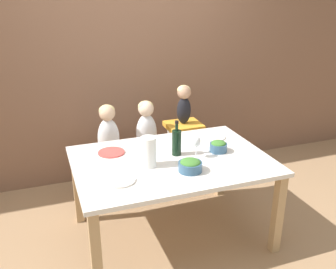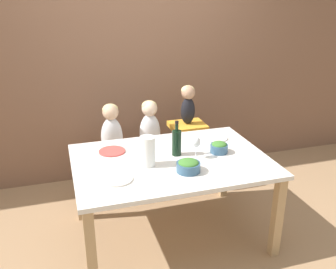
% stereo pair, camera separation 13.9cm
% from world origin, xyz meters
% --- Properties ---
extents(ground_plane, '(14.00, 14.00, 0.00)m').
position_xyz_m(ground_plane, '(0.00, 0.00, 0.00)').
color(ground_plane, '#9E7A56').
extents(wall_back, '(10.00, 0.06, 2.70)m').
position_xyz_m(wall_back, '(0.00, 1.31, 1.35)').
color(wall_back, brown).
rests_on(wall_back, ground_plane).
extents(dining_table, '(1.55, 1.08, 0.73)m').
position_xyz_m(dining_table, '(0.00, 0.00, 0.64)').
color(dining_table, white).
rests_on(dining_table, ground_plane).
extents(chair_far_left, '(0.42, 0.36, 0.46)m').
position_xyz_m(chair_far_left, '(-0.35, 0.79, 0.38)').
color(chair_far_left, silver).
rests_on(chair_far_left, ground_plane).
extents(chair_far_center, '(0.42, 0.36, 0.46)m').
position_xyz_m(chair_far_center, '(0.03, 0.79, 0.38)').
color(chair_far_center, silver).
rests_on(chair_far_center, ground_plane).
extents(chair_right_highchair, '(0.36, 0.31, 0.71)m').
position_xyz_m(chair_right_highchair, '(0.43, 0.79, 0.55)').
color(chair_right_highchair, silver).
rests_on(chair_right_highchair, ground_plane).
extents(person_child_left, '(0.21, 0.16, 0.53)m').
position_xyz_m(person_child_left, '(-0.35, 0.79, 0.74)').
color(person_child_left, silver).
rests_on(person_child_left, chair_far_left).
extents(person_child_center, '(0.21, 0.16, 0.53)m').
position_xyz_m(person_child_center, '(0.03, 0.79, 0.74)').
color(person_child_center, silver).
rests_on(person_child_center, chair_far_center).
extents(person_baby_right, '(0.15, 0.14, 0.40)m').
position_xyz_m(person_baby_right, '(0.43, 0.79, 0.95)').
color(person_baby_right, black).
rests_on(person_baby_right, chair_right_highchair).
extents(wine_bottle, '(0.08, 0.08, 0.29)m').
position_xyz_m(wine_bottle, '(0.07, 0.06, 0.84)').
color(wine_bottle, black).
rests_on(wine_bottle, dining_table).
extents(paper_towel_roll, '(0.12, 0.12, 0.24)m').
position_xyz_m(paper_towel_roll, '(-0.21, -0.06, 0.84)').
color(paper_towel_roll, white).
rests_on(paper_towel_roll, dining_table).
extents(wine_glass_near, '(0.07, 0.07, 0.19)m').
position_xyz_m(wine_glass_near, '(0.20, -0.04, 0.86)').
color(wine_glass_near, white).
rests_on(wine_glass_near, dining_table).
extents(salad_bowl_large, '(0.18, 0.18, 0.10)m').
position_xyz_m(salad_bowl_large, '(0.06, -0.25, 0.77)').
color(salad_bowl_large, '#335675').
rests_on(salad_bowl_large, dining_table).
extents(salad_bowl_small, '(0.15, 0.15, 0.10)m').
position_xyz_m(salad_bowl_small, '(0.42, 0.01, 0.77)').
color(salad_bowl_small, '#335675').
rests_on(salad_bowl_small, dining_table).
extents(dinner_plate_front_left, '(0.22, 0.22, 0.01)m').
position_xyz_m(dinner_plate_front_left, '(-0.47, -0.22, 0.73)').
color(dinner_plate_front_left, silver).
rests_on(dinner_plate_front_left, dining_table).
extents(dinner_plate_back_left, '(0.22, 0.22, 0.01)m').
position_xyz_m(dinner_plate_back_left, '(-0.43, 0.28, 0.73)').
color(dinner_plate_back_left, '#D14C47').
rests_on(dinner_plate_back_left, dining_table).
extents(dinner_plate_back_right, '(0.22, 0.22, 0.01)m').
position_xyz_m(dinner_plate_back_right, '(0.52, 0.30, 0.73)').
color(dinner_plate_back_right, silver).
rests_on(dinner_plate_back_right, dining_table).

